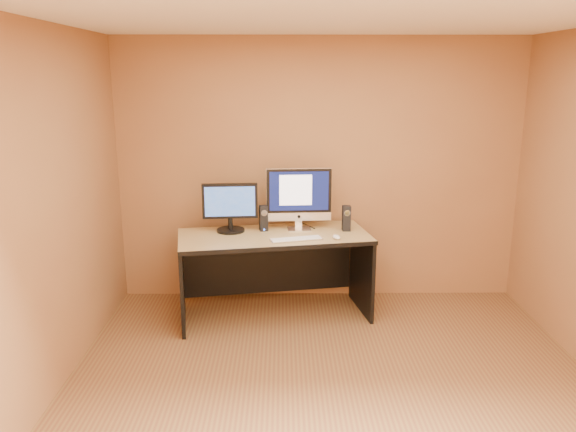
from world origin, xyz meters
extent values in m
plane|color=brown|center=(0.00, 0.00, 0.00)|extent=(4.00, 4.00, 0.00)
plane|color=white|center=(0.00, 0.00, 2.60)|extent=(4.00, 4.00, 0.00)
cube|color=silver|center=(-0.24, 1.26, 0.82)|extent=(0.48, 0.24, 0.02)
ellipsoid|color=white|center=(0.12, 1.30, 0.83)|extent=(0.09, 0.12, 0.04)
cylinder|color=black|center=(-0.11, 1.74, 0.81)|extent=(0.12, 0.22, 0.01)
cylinder|color=black|center=(-0.23, 1.75, 0.81)|extent=(0.02, 0.20, 0.01)
camera|label=1|loc=(-0.37, -3.52, 2.25)|focal=35.00mm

